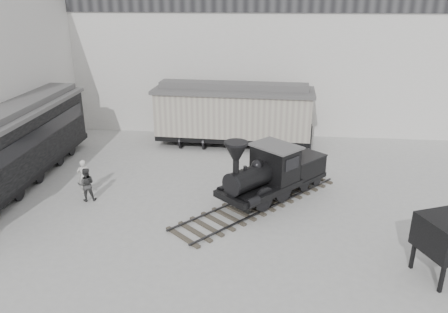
# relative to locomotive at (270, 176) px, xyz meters

# --- Properties ---
(ground) EXTENTS (90.00, 90.00, 0.00)m
(ground) POSITION_rel_locomotive_xyz_m (-2.46, -3.80, -1.22)
(ground) COLOR #9E9E9B
(north_wall) EXTENTS (34.00, 2.51, 11.00)m
(north_wall) POSITION_rel_locomotive_xyz_m (-2.46, 11.19, 4.33)
(north_wall) COLOR silver
(north_wall) RESTS_ON ground
(locomotive) EXTENTS (7.73, 8.35, 3.31)m
(locomotive) POSITION_rel_locomotive_xyz_m (0.00, 0.00, 0.00)
(locomotive) COLOR #403830
(locomotive) RESTS_ON ground
(boxcar) EXTENTS (9.98, 3.50, 4.04)m
(boxcar) POSITION_rel_locomotive_xyz_m (-2.34, 7.65, 0.90)
(boxcar) COLOR black
(boxcar) RESTS_ON ground
(passenger_coach) EXTENTS (3.29, 14.06, 3.75)m
(passenger_coach) POSITION_rel_locomotive_xyz_m (-12.86, 0.24, 0.85)
(passenger_coach) COLOR black
(passenger_coach) RESTS_ON ground
(visitor_a) EXTENTS (0.73, 0.60, 1.74)m
(visitor_a) POSITION_rel_locomotive_xyz_m (-8.93, -0.21, -0.35)
(visitor_a) COLOR silver
(visitor_a) RESTS_ON ground
(visitor_b) EXTENTS (0.94, 0.83, 1.62)m
(visitor_b) POSITION_rel_locomotive_xyz_m (-8.51, -0.94, -0.41)
(visitor_b) COLOR #3B3B3B
(visitor_b) RESTS_ON ground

